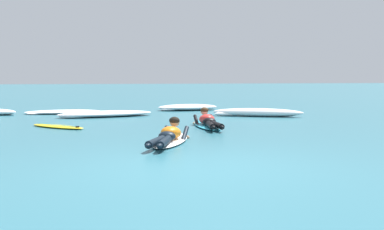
{
  "coord_description": "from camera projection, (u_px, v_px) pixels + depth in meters",
  "views": [
    {
      "loc": [
        -1.43,
        -7.27,
        1.36
      ],
      "look_at": [
        0.71,
        4.05,
        0.45
      ],
      "focal_mm": 47.49,
      "sensor_mm": 36.0,
      "label": 1
    }
  ],
  "objects": [
    {
      "name": "whitewater_mid_left",
      "position": [
        106.0,
        114.0,
        16.54
      ],
      "size": [
        3.31,
        1.8,
        0.19
      ],
      "color": "white",
      "rests_on": "ground"
    },
    {
      "name": "surfer_near",
      "position": [
        169.0,
        137.0,
        10.05
      ],
      "size": [
        1.29,
        2.55,
        0.54
      ],
      "color": "white",
      "rests_on": "ground"
    },
    {
      "name": "whitewater_front",
      "position": [
        188.0,
        107.0,
        19.55
      ],
      "size": [
        2.47,
        1.44,
        0.23
      ],
      "color": "white",
      "rests_on": "ground"
    },
    {
      "name": "ground_plane",
      "position": [
        139.0,
        115.0,
        17.29
      ],
      "size": [
        120.0,
        120.0,
        0.0
      ],
      "primitive_type": "plane",
      "color": "#2D6B7A"
    },
    {
      "name": "whitewater_mid_right",
      "position": [
        63.0,
        112.0,
        17.93
      ],
      "size": [
        2.74,
        1.48,
        0.12
      ],
      "color": "white",
      "rests_on": "ground"
    },
    {
      "name": "drifting_surfboard",
      "position": [
        58.0,
        126.0,
        13.08
      ],
      "size": [
        1.65,
        1.71,
        0.16
      ],
      "color": "yellow",
      "rests_on": "ground"
    },
    {
      "name": "surfer_far",
      "position": [
        208.0,
        122.0,
        13.15
      ],
      "size": [
        0.65,
        2.7,
        0.53
      ],
      "color": "#2DB2D1",
      "rests_on": "ground"
    },
    {
      "name": "whitewater_back",
      "position": [
        258.0,
        113.0,
        16.59
      ],
      "size": [
        2.95,
        1.78,
        0.27
      ],
      "color": "white",
      "rests_on": "ground"
    }
  ]
}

